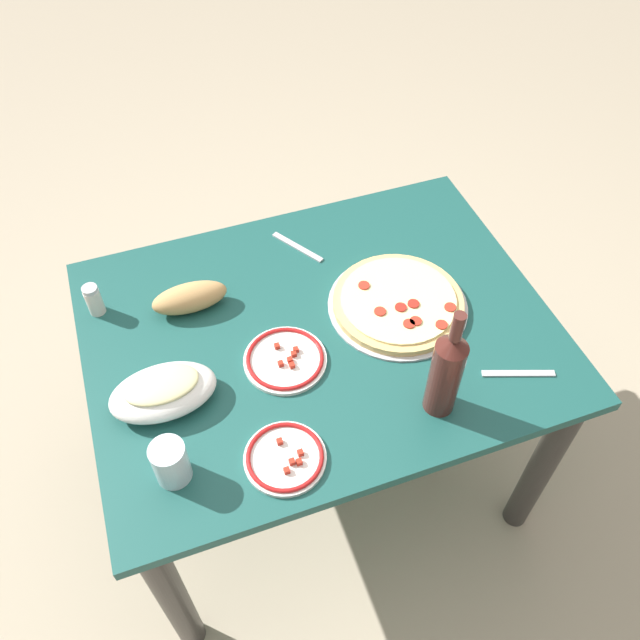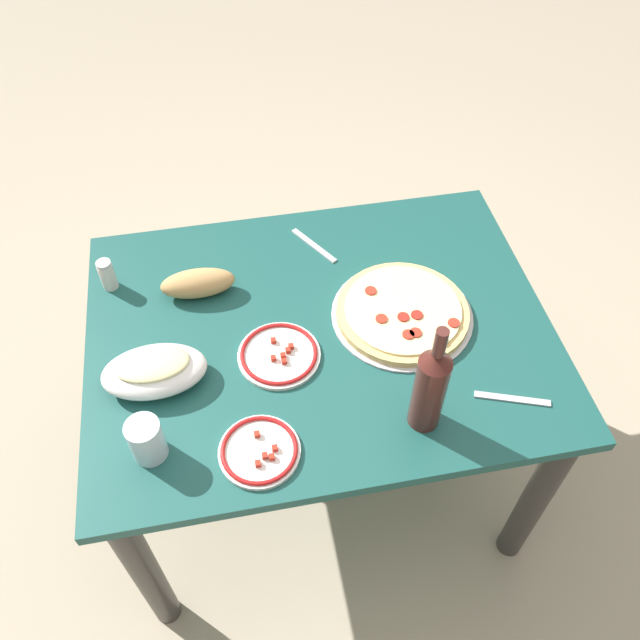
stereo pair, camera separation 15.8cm
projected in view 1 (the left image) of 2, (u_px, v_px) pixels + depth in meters
The scene contains 12 objects.
ground_plane at pixel (320, 463), 2.15m from camera, with size 8.00×8.00×0.00m, color tan.
dining_table at pixel (320, 358), 1.70m from camera, with size 1.14×0.87×0.70m.
pepperoni_pizza at pixel (399, 304), 1.64m from camera, with size 0.35×0.35×0.03m.
baked_pasta_dish at pixel (163, 391), 1.44m from camera, with size 0.24×0.15×0.08m.
wine_bottle at pixel (446, 372), 1.37m from camera, with size 0.07×0.07×0.31m.
water_glass at pixel (171, 462), 1.32m from camera, with size 0.07×0.07×0.11m, color silver.
side_plate_near at pixel (285, 359), 1.54m from camera, with size 0.20×0.20×0.02m.
side_plate_far at pixel (285, 457), 1.37m from camera, with size 0.18×0.18×0.02m.
bread_loaf at pixel (190, 298), 1.62m from camera, with size 0.19×0.08×0.07m, color tan.
spice_shaker at pixel (94, 300), 1.61m from camera, with size 0.04×0.04×0.09m.
fork_left at pixel (297, 247), 1.79m from camera, with size 0.17×0.02×0.01m, color #B7B7BC.
fork_right at pixel (518, 373), 1.52m from camera, with size 0.17×0.02×0.01m, color #B7B7BC.
Camera 1 is at (-0.34, -0.96, 1.95)m, focal length 36.61 mm.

